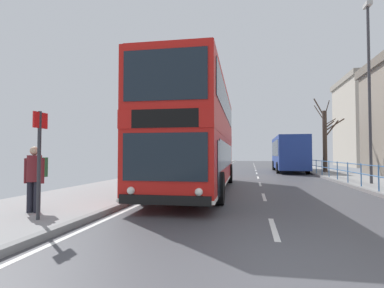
{
  "coord_description": "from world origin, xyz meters",
  "views": [
    {
      "loc": [
        -0.47,
        -4.02,
        1.59
      ],
      "look_at": [
        -2.65,
        6.94,
        1.98
      ],
      "focal_mm": 27.7,
      "sensor_mm": 36.0,
      "label": 1
    }
  ],
  "objects_px": {
    "background_bus_far_lane": "(289,153)",
    "pedestrian_with_backpack": "(35,174)",
    "street_lamp_far_side": "(369,80)",
    "double_decker_bus_main": "(198,136)",
    "bare_tree_far_00": "(325,138)",
    "bus_stop_sign_near": "(39,152)"
  },
  "relations": [
    {
      "from": "background_bus_far_lane",
      "to": "pedestrian_with_backpack",
      "type": "xyz_separation_m",
      "value": [
        -8.77,
        -21.99,
        -0.64
      ]
    },
    {
      "from": "background_bus_far_lane",
      "to": "street_lamp_far_side",
      "type": "bearing_deg",
      "value": -78.45
    },
    {
      "from": "double_decker_bus_main",
      "to": "pedestrian_with_backpack",
      "type": "height_order",
      "value": "double_decker_bus_main"
    },
    {
      "from": "street_lamp_far_side",
      "to": "bare_tree_far_00",
      "type": "height_order",
      "value": "street_lamp_far_side"
    },
    {
      "from": "double_decker_bus_main",
      "to": "bare_tree_far_00",
      "type": "distance_m",
      "value": 16.13
    },
    {
      "from": "double_decker_bus_main",
      "to": "street_lamp_far_side",
      "type": "bearing_deg",
      "value": 23.21
    },
    {
      "from": "street_lamp_far_side",
      "to": "bare_tree_far_00",
      "type": "bearing_deg",
      "value": 88.66
    },
    {
      "from": "background_bus_far_lane",
      "to": "bare_tree_far_00",
      "type": "relative_size",
      "value": 1.46
    },
    {
      "from": "background_bus_far_lane",
      "to": "bare_tree_far_00",
      "type": "distance_m",
      "value": 3.6
    },
    {
      "from": "background_bus_far_lane",
      "to": "bare_tree_far_00",
      "type": "bearing_deg",
      "value": -35.96
    },
    {
      "from": "background_bus_far_lane",
      "to": "pedestrian_with_backpack",
      "type": "height_order",
      "value": "background_bus_far_lane"
    },
    {
      "from": "pedestrian_with_backpack",
      "to": "street_lamp_far_side",
      "type": "relative_size",
      "value": 0.18
    },
    {
      "from": "double_decker_bus_main",
      "to": "bare_tree_far_00",
      "type": "relative_size",
      "value": 1.83
    },
    {
      "from": "pedestrian_with_backpack",
      "to": "bus_stop_sign_near",
      "type": "height_order",
      "value": "bus_stop_sign_near"
    },
    {
      "from": "pedestrian_with_backpack",
      "to": "street_lamp_far_side",
      "type": "xyz_separation_m",
      "value": [
        11.26,
        9.79,
        4.28
      ]
    },
    {
      "from": "street_lamp_far_side",
      "to": "background_bus_far_lane",
      "type": "bearing_deg",
      "value": 101.55
    },
    {
      "from": "background_bus_far_lane",
      "to": "bus_stop_sign_near",
      "type": "height_order",
      "value": "background_bus_far_lane"
    },
    {
      "from": "double_decker_bus_main",
      "to": "street_lamp_far_side",
      "type": "height_order",
      "value": "street_lamp_far_side"
    },
    {
      "from": "double_decker_bus_main",
      "to": "background_bus_far_lane",
      "type": "xyz_separation_m",
      "value": [
        5.7,
        15.72,
        -0.66
      ]
    },
    {
      "from": "bus_stop_sign_near",
      "to": "bare_tree_far_00",
      "type": "bearing_deg",
      "value": 62.48
    },
    {
      "from": "bus_stop_sign_near",
      "to": "bare_tree_far_00",
      "type": "xyz_separation_m",
      "value": [
        10.81,
        20.74,
        1.34
      ]
    },
    {
      "from": "bus_stop_sign_near",
      "to": "bare_tree_far_00",
      "type": "height_order",
      "value": "bare_tree_far_00"
    }
  ]
}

